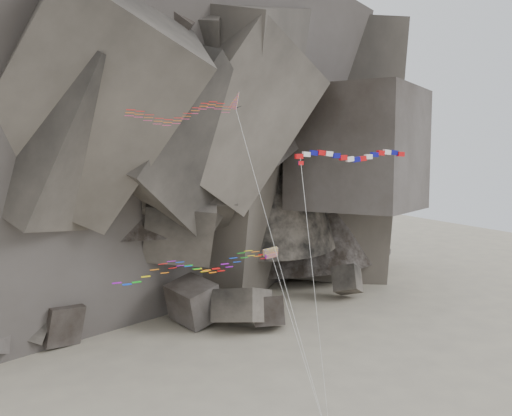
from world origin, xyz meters
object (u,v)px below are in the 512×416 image
parafoil_kite (192,266)px  delta_kite (178,112)px  banner_kite (352,157)px  pennant_kite (308,236)px

parafoil_kite → delta_kite: bearing=99.2°
delta_kite → banner_kite: 16.74m
parafoil_kite → pennant_kite: 10.31m
parafoil_kite → pennant_kite: bearing=-27.2°
delta_kite → parafoil_kite: bearing=-74.9°
delta_kite → pennant_kite: (9.49, -5.99, -10.55)m
delta_kite → pennant_kite: 15.41m
delta_kite → banner_kite: bearing=-8.9°
pennant_kite → delta_kite: bearing=146.0°
delta_kite → parafoil_kite: 13.18m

